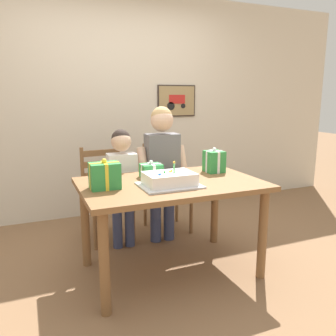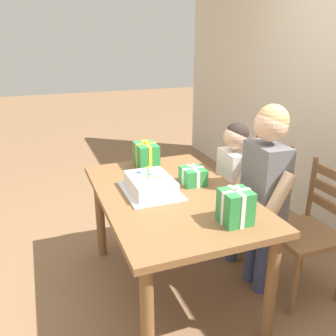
% 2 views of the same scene
% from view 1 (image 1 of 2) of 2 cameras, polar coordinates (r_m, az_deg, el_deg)
% --- Properties ---
extents(ground_plane, '(20.00, 20.00, 0.00)m').
position_cam_1_polar(ground_plane, '(2.95, 0.46, -16.72)').
color(ground_plane, '#846042').
extents(back_wall, '(6.40, 0.11, 2.60)m').
position_cam_1_polar(back_wall, '(4.18, -8.64, 10.20)').
color(back_wall, beige).
rests_on(back_wall, ground).
extents(dining_table, '(1.40, 0.89, 0.76)m').
position_cam_1_polar(dining_table, '(2.70, 0.48, -4.42)').
color(dining_table, brown).
rests_on(dining_table, ground).
extents(birthday_cake, '(0.44, 0.34, 0.19)m').
position_cam_1_polar(birthday_cake, '(2.53, 0.23, -1.98)').
color(birthday_cake, silver).
rests_on(birthday_cake, dining_table).
extents(gift_box_red_large, '(0.22, 0.16, 0.22)m').
position_cam_1_polar(gift_box_red_large, '(2.49, -10.49, -1.30)').
color(gift_box_red_large, '#2D8E42').
rests_on(gift_box_red_large, dining_table).
extents(gift_box_beside_cake, '(0.17, 0.15, 0.15)m').
position_cam_1_polar(gift_box_beside_cake, '(2.81, -2.81, -0.44)').
color(gift_box_beside_cake, '#2D8E42').
rests_on(gift_box_beside_cake, dining_table).
extents(gift_box_corner_small, '(0.16, 0.16, 0.22)m').
position_cam_1_polar(gift_box_corner_small, '(3.02, 7.69, 1.09)').
color(gift_box_corner_small, '#2D8E42').
rests_on(gift_box_corner_small, dining_table).
extents(chair_left, '(0.45, 0.45, 0.92)m').
position_cam_1_polar(chair_left, '(3.47, -10.27, -4.12)').
color(chair_left, brown).
rests_on(chair_left, ground).
extents(chair_right, '(0.43, 0.43, 0.92)m').
position_cam_1_polar(chair_right, '(3.65, -0.34, -3.11)').
color(chair_right, brown).
rests_on(chair_right, ground).
extents(child_older, '(0.49, 0.28, 1.32)m').
position_cam_1_polar(child_older, '(3.27, -0.98, 1.14)').
color(child_older, '#38426B').
rests_on(child_older, ground).
extents(child_younger, '(0.41, 0.24, 1.12)m').
position_cam_1_polar(child_younger, '(3.17, -7.64, -1.55)').
color(child_younger, '#38426B').
rests_on(child_younger, ground).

